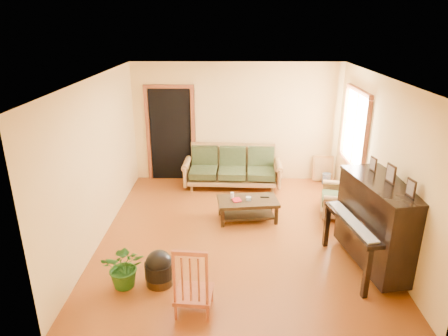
{
  "coord_description": "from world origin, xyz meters",
  "views": [
    {
      "loc": [
        -0.14,
        -6.01,
        3.41
      ],
      "look_at": [
        -0.24,
        0.2,
        1.1
      ],
      "focal_mm": 32.0,
      "sensor_mm": 36.0,
      "label": 1
    }
  ],
  "objects_px": {
    "coffee_table": "(247,210)",
    "red_chair": "(193,277)",
    "armchair": "(340,195)",
    "ceramic_crock": "(326,179)",
    "potted_plant": "(125,266)",
    "piano": "(379,226)",
    "footstool": "(159,272)",
    "sofa": "(232,167)"
  },
  "relations": [
    {
      "from": "coffee_table",
      "to": "red_chair",
      "type": "relative_size",
      "value": 1.11
    },
    {
      "from": "armchair",
      "to": "ceramic_crock",
      "type": "distance_m",
      "value": 1.54
    },
    {
      "from": "potted_plant",
      "to": "piano",
      "type": "bearing_deg",
      "value": 8.59
    },
    {
      "from": "armchair",
      "to": "ceramic_crock",
      "type": "bearing_deg",
      "value": 96.99
    },
    {
      "from": "footstool",
      "to": "potted_plant",
      "type": "xyz_separation_m",
      "value": [
        -0.45,
        -0.06,
        0.13
      ]
    },
    {
      "from": "coffee_table",
      "to": "piano",
      "type": "distance_m",
      "value": 2.36
    },
    {
      "from": "sofa",
      "to": "coffee_table",
      "type": "relative_size",
      "value": 1.91
    },
    {
      "from": "ceramic_crock",
      "to": "piano",
      "type": "bearing_deg",
      "value": -89.99
    },
    {
      "from": "armchair",
      "to": "ceramic_crock",
      "type": "height_order",
      "value": "armchair"
    },
    {
      "from": "coffee_table",
      "to": "potted_plant",
      "type": "xyz_separation_m",
      "value": [
        -1.72,
        -1.97,
        0.12
      ]
    },
    {
      "from": "footstool",
      "to": "ceramic_crock",
      "type": "relative_size",
      "value": 1.68
    },
    {
      "from": "coffee_table",
      "to": "ceramic_crock",
      "type": "distance_m",
      "value": 2.49
    },
    {
      "from": "piano",
      "to": "red_chair",
      "type": "distance_m",
      "value": 2.77
    },
    {
      "from": "sofa",
      "to": "coffee_table",
      "type": "bearing_deg",
      "value": -77.95
    },
    {
      "from": "coffee_table",
      "to": "potted_plant",
      "type": "relative_size",
      "value": 1.7
    },
    {
      "from": "coffee_table",
      "to": "footstool",
      "type": "distance_m",
      "value": 2.3
    },
    {
      "from": "piano",
      "to": "ceramic_crock",
      "type": "xyz_separation_m",
      "value": [
        -0.0,
        3.14,
        -0.55
      ]
    },
    {
      "from": "footstool",
      "to": "potted_plant",
      "type": "height_order",
      "value": "potted_plant"
    },
    {
      "from": "sofa",
      "to": "footstool",
      "type": "xyz_separation_m",
      "value": [
        -1.01,
        -3.44,
        -0.25
      ]
    },
    {
      "from": "piano",
      "to": "ceramic_crock",
      "type": "height_order",
      "value": "piano"
    },
    {
      "from": "footstool",
      "to": "ceramic_crock",
      "type": "height_order",
      "value": "footstool"
    },
    {
      "from": "piano",
      "to": "footstool",
      "type": "bearing_deg",
      "value": 178.53
    },
    {
      "from": "coffee_table",
      "to": "ceramic_crock",
      "type": "xyz_separation_m",
      "value": [
        1.81,
        1.71,
        -0.08
      ]
    },
    {
      "from": "armchair",
      "to": "potted_plant",
      "type": "xyz_separation_m",
      "value": [
        -3.42,
        -2.17,
        -0.08
      ]
    },
    {
      "from": "sofa",
      "to": "piano",
      "type": "height_order",
      "value": "piano"
    },
    {
      "from": "red_chair",
      "to": "ceramic_crock",
      "type": "xyz_separation_m",
      "value": [
        2.57,
        4.15,
        -0.36
      ]
    },
    {
      "from": "piano",
      "to": "potted_plant",
      "type": "bearing_deg",
      "value": 178.37
    },
    {
      "from": "footstool",
      "to": "coffee_table",
      "type": "bearing_deg",
      "value": 56.19
    },
    {
      "from": "potted_plant",
      "to": "sofa",
      "type": "bearing_deg",
      "value": 67.45
    },
    {
      "from": "sofa",
      "to": "ceramic_crock",
      "type": "bearing_deg",
      "value": 6.93
    },
    {
      "from": "ceramic_crock",
      "to": "potted_plant",
      "type": "distance_m",
      "value": 5.11
    },
    {
      "from": "footstool",
      "to": "potted_plant",
      "type": "distance_m",
      "value": 0.47
    },
    {
      "from": "armchair",
      "to": "red_chair",
      "type": "height_order",
      "value": "red_chair"
    },
    {
      "from": "potted_plant",
      "to": "armchair",
      "type": "bearing_deg",
      "value": 32.4
    },
    {
      "from": "piano",
      "to": "potted_plant",
      "type": "relative_size",
      "value": 2.39
    },
    {
      "from": "coffee_table",
      "to": "red_chair",
      "type": "distance_m",
      "value": 2.57
    },
    {
      "from": "coffee_table",
      "to": "armchair",
      "type": "xyz_separation_m",
      "value": [
        1.7,
        0.2,
        0.2
      ]
    },
    {
      "from": "coffee_table",
      "to": "red_chair",
      "type": "bearing_deg",
      "value": -107.25
    },
    {
      "from": "sofa",
      "to": "footstool",
      "type": "relative_size",
      "value": 5.18
    },
    {
      "from": "sofa",
      "to": "potted_plant",
      "type": "height_order",
      "value": "sofa"
    },
    {
      "from": "potted_plant",
      "to": "red_chair",
      "type": "bearing_deg",
      "value": -25.99
    },
    {
      "from": "red_chair",
      "to": "potted_plant",
      "type": "distance_m",
      "value": 1.09
    }
  ]
}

